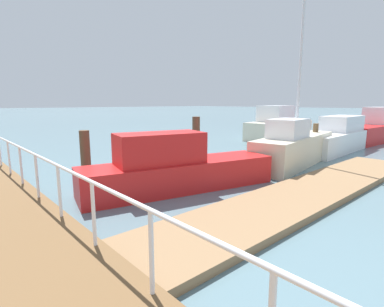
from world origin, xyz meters
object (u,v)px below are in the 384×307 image
Objects in this scene: moored_boat_4 at (176,168)px; moored_boat_5 at (374,129)px; moored_boat_2 at (338,137)px; moored_boat_0 at (279,126)px; moored_boat_3 at (294,146)px.

moored_boat_4 is 17.49m from moored_boat_5.
moored_boat_2 is 11.51m from moored_boat_4.
moored_boat_0 is 0.93× the size of moored_boat_2.
moored_boat_2 is at bearing 4.04° from moored_boat_3.
moored_boat_3 reaches higher than moored_boat_4.
moored_boat_2 is 5.98m from moored_boat_5.
moored_boat_5 is (5.98, 0.01, 0.08)m from moored_boat_2.
moored_boat_3 reaches higher than moored_boat_5.
moored_boat_0 is at bearing 124.78° from moored_boat_5.
moored_boat_0 is at bearing 35.86° from moored_boat_3.
moored_boat_3 is at bearing -178.04° from moored_boat_5.
moored_boat_4 is 0.85× the size of moored_boat_5.
moored_boat_3 is at bearing -175.96° from moored_boat_2.
moored_boat_4 is at bearing 179.39° from moored_boat_2.
moored_boat_5 is at bearing 1.96° from moored_boat_3.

